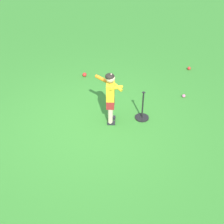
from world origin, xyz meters
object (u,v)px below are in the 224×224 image
(play_ball_far_left, at_px, (85,75))
(play_ball_by_bucket, at_px, (189,68))
(play_ball_behind_batter, at_px, (184,96))
(batting_tee, at_px, (142,114))
(child_batter, at_px, (110,94))

(play_ball_far_left, distance_m, play_ball_by_bucket, 2.70)
(play_ball_behind_batter, relative_size, play_ball_by_bucket, 0.88)
(play_ball_by_bucket, bearing_deg, batting_tee, 50.45)
(play_ball_behind_batter, bearing_deg, play_ball_far_left, -28.03)
(play_ball_far_left, height_order, batting_tee, batting_tee)
(child_batter, xyz_separation_m, batting_tee, (-0.64, -0.03, -0.55))
(child_batter, relative_size, play_ball_far_left, 10.45)
(play_ball_behind_batter, height_order, batting_tee, batting_tee)
(play_ball_behind_batter, distance_m, play_ball_far_left, 2.48)
(play_ball_far_left, height_order, play_ball_by_bucket, play_ball_far_left)
(child_batter, distance_m, play_ball_by_bucket, 3.02)
(play_ball_behind_batter, bearing_deg, child_batter, 22.11)
(child_batter, bearing_deg, batting_tee, -177.39)
(play_ball_far_left, bearing_deg, play_ball_behind_batter, 151.97)
(play_ball_behind_batter, xyz_separation_m, batting_tee, (1.07, 0.67, 0.07))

